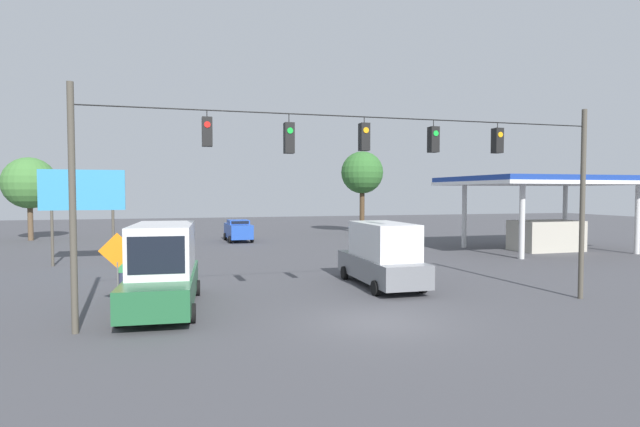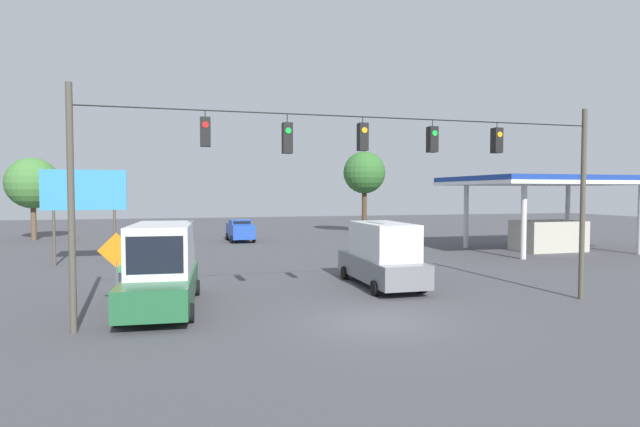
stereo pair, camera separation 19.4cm
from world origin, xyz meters
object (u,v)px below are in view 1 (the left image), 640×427
(tree_horizon_left, at_px, (29,183))
(traffic_cone_farthest, at_px, (172,246))
(gas_station, at_px, (547,197))
(traffic_cone_second, at_px, (164,278))
(work_zone_sign, at_px, (117,257))
(overhead_signal_span, at_px, (363,172))
(box_truck_green_parked_shoulder, at_px, (163,267))
(sedan_blue_withflow_deep, at_px, (238,230))
(traffic_cone_fifth, at_px, (169,252))
(tree_horizon_right, at_px, (362,173))
(roadside_billboard, at_px, (82,195))
(traffic_cone_nearest, at_px, (161,293))
(traffic_cone_third, at_px, (164,267))
(box_truck_grey_crossing_near, at_px, (382,255))
(traffic_cone_fourth, at_px, (170,258))
(pedestrian, at_px, (122,271))

(tree_horizon_left, bearing_deg, traffic_cone_farthest, 137.02)
(traffic_cone_farthest, distance_m, gas_station, 27.56)
(traffic_cone_second, height_order, work_zone_sign, work_zone_sign)
(overhead_signal_span, bearing_deg, box_truck_green_parked_shoulder, -22.13)
(sedan_blue_withflow_deep, height_order, traffic_cone_fifth, sedan_blue_withflow_deep)
(overhead_signal_span, bearing_deg, traffic_cone_farthest, -72.44)
(traffic_cone_second, height_order, tree_horizon_right, tree_horizon_right)
(gas_station, distance_m, roadside_billboard, 31.24)
(box_truck_green_parked_shoulder, height_order, tree_horizon_right, tree_horizon_right)
(traffic_cone_nearest, xyz_separation_m, tree_horizon_right, (-18.86, -28.16, 5.93))
(traffic_cone_third, distance_m, roadside_billboard, 7.34)
(box_truck_grey_crossing_near, xyz_separation_m, traffic_cone_fourth, (9.44, -10.01, -1.11))
(traffic_cone_fifth, bearing_deg, pedestrian, 82.14)
(overhead_signal_span, relative_size, work_zone_sign, 6.61)
(work_zone_sign, xyz_separation_m, tree_horizon_right, (-20.27, -29.67, 4.26))
(traffic_cone_fourth, relative_size, roadside_billboard, 0.11)
(traffic_cone_farthest, xyz_separation_m, pedestrian, (1.78, 15.36, 0.61))
(traffic_cone_fifth, height_order, tree_horizon_left, tree_horizon_left)
(traffic_cone_second, bearing_deg, traffic_cone_nearest, 89.88)
(overhead_signal_span, height_order, traffic_cone_nearest, overhead_signal_span)
(pedestrian, bearing_deg, tree_horizon_right, -128.16)
(traffic_cone_nearest, bearing_deg, roadside_billboard, -67.09)
(sedan_blue_withflow_deep, distance_m, box_truck_green_parked_shoulder, 25.00)
(tree_horizon_right, bearing_deg, traffic_cone_second, 52.69)
(traffic_cone_third, relative_size, tree_horizon_right, 0.08)
(gas_station, xyz_separation_m, tree_horizon_right, (7.60, -18.03, 2.31))
(traffic_cone_second, distance_m, traffic_cone_third, 3.60)
(traffic_cone_third, distance_m, tree_horizon_right, 29.01)
(traffic_cone_third, xyz_separation_m, work_zone_sign, (1.31, 8.53, 1.67))
(traffic_cone_third, distance_m, tree_horizon_left, 25.36)
(overhead_signal_span, relative_size, sedan_blue_withflow_deep, 4.06)
(work_zone_sign, xyz_separation_m, pedestrian, (0.23, -3.58, -1.05))
(traffic_cone_farthest, relative_size, roadside_billboard, 0.11)
(overhead_signal_span, xyz_separation_m, pedestrian, (8.59, -6.15, -4.04))
(overhead_signal_span, relative_size, box_truck_green_parked_shoulder, 2.70)
(traffic_cone_fourth, bearing_deg, box_truck_green_parked_shoulder, 90.00)
(traffic_cone_nearest, bearing_deg, traffic_cone_third, -89.16)
(traffic_cone_fourth, xyz_separation_m, gas_station, (-26.33, 0.38, 3.62))
(roadside_billboard, bearing_deg, traffic_cone_fifth, -152.23)
(tree_horizon_right, bearing_deg, traffic_cone_fourth, 43.31)
(traffic_cone_fifth, distance_m, gas_station, 26.98)
(traffic_cone_fifth, height_order, work_zone_sign, work_zone_sign)
(traffic_cone_third, bearing_deg, traffic_cone_second, 91.75)
(sedan_blue_withflow_deep, distance_m, traffic_cone_nearest, 23.75)
(sedan_blue_withflow_deep, height_order, traffic_cone_third, sedan_blue_withflow_deep)
(traffic_cone_fifth, distance_m, pedestrian, 11.80)
(tree_horizon_right, bearing_deg, roadside_billboard, 35.61)
(tree_horizon_right, bearing_deg, traffic_cone_third, 48.11)
(traffic_cone_second, height_order, tree_horizon_left, tree_horizon_left)
(roadside_billboard, bearing_deg, box_truck_grey_crossing_near, 143.12)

